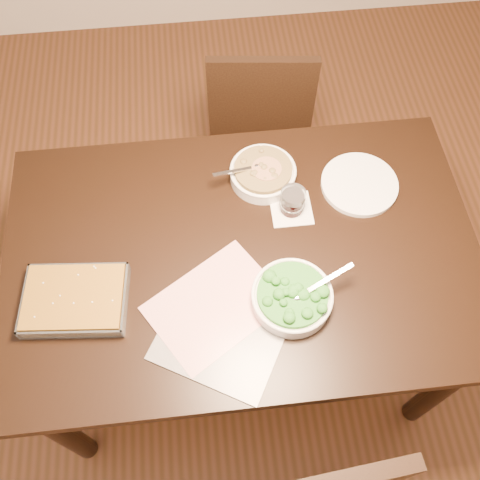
# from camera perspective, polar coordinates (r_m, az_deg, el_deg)

# --- Properties ---
(ground) EXTENTS (4.00, 4.00, 0.00)m
(ground) POSITION_cam_1_polar(r_m,az_deg,el_deg) (2.26, 0.18, -10.34)
(ground) COLOR #432713
(ground) RESTS_ON ground
(table) EXTENTS (1.40, 0.90, 0.75)m
(table) POSITION_cam_1_polar(r_m,az_deg,el_deg) (1.65, 0.24, -2.76)
(table) COLOR black
(table) RESTS_ON ground
(magazine_a) EXTENTS (0.43, 0.40, 0.01)m
(magazine_a) POSITION_cam_1_polar(r_m,az_deg,el_deg) (1.49, -2.66, -6.95)
(magazine_a) COLOR #C73846
(magazine_a) RESTS_ON table
(magazine_b) EXTENTS (0.39, 0.36, 0.01)m
(magazine_b) POSITION_cam_1_polar(r_m,az_deg,el_deg) (1.45, -2.41, -10.96)
(magazine_b) COLOR #222128
(magazine_b) RESTS_ON table
(coaster) EXTENTS (0.12, 0.12, 0.00)m
(coaster) POSITION_cam_1_polar(r_m,az_deg,el_deg) (1.65, 5.48, 3.30)
(coaster) COLOR white
(coaster) RESTS_ON table
(stew_bowl) EXTENTS (0.23, 0.21, 0.08)m
(stew_bowl) POSITION_cam_1_polar(r_m,az_deg,el_deg) (1.69, 2.46, 7.17)
(stew_bowl) COLOR white
(stew_bowl) RESTS_ON table
(broccoli_bowl) EXTENTS (0.25, 0.22, 0.09)m
(broccoli_bowl) POSITION_cam_1_polar(r_m,az_deg,el_deg) (1.48, 5.57, -6.07)
(broccoli_bowl) COLOR white
(broccoli_bowl) RESTS_ON table
(baking_dish) EXTENTS (0.30, 0.23, 0.05)m
(baking_dish) POSITION_cam_1_polar(r_m,az_deg,el_deg) (1.54, -17.18, -6.10)
(baking_dish) COLOR silver
(baking_dish) RESTS_ON table
(wine_tumbler) EXTENTS (0.07, 0.07, 0.08)m
(wine_tumbler) POSITION_cam_1_polar(r_m,az_deg,el_deg) (1.61, 5.62, 4.19)
(wine_tumbler) COLOR black
(wine_tumbler) RESTS_ON coaster
(dinner_plate) EXTENTS (0.24, 0.24, 0.02)m
(dinner_plate) POSITION_cam_1_polar(r_m,az_deg,el_deg) (1.73, 12.61, 5.82)
(dinner_plate) COLOR white
(dinner_plate) RESTS_ON table
(chair_far) EXTENTS (0.44, 0.44, 0.85)m
(chair_far) POSITION_cam_1_polar(r_m,az_deg,el_deg) (2.27, 2.07, 13.36)
(chair_far) COLOR black
(chair_far) RESTS_ON ground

